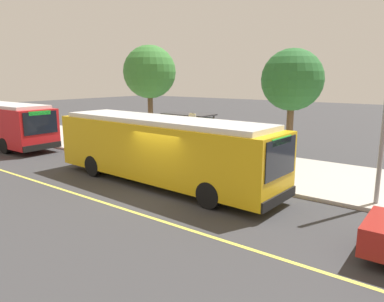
{
  "coord_description": "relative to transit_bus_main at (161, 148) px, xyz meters",
  "views": [
    {
      "loc": [
        9.54,
        -10.49,
        4.64
      ],
      "look_at": [
        0.76,
        1.05,
        1.69
      ],
      "focal_mm": 33.73,
      "sensor_mm": 36.0,
      "label": 1
    }
  ],
  "objects": [
    {
      "name": "sidewalk_curb",
      "position": [
        0.92,
        4.99,
        -1.54
      ],
      "size": [
        44.0,
        6.4,
        0.15
      ],
      "primitive_type": "cube",
      "color": "#B7B2A8",
      "rests_on": "ground_plane"
    },
    {
      "name": "waiting_bench",
      "position": [
        -2.38,
        4.78,
        -0.98
      ],
      "size": [
        1.6,
        0.48,
        0.95
      ],
      "color": "brown",
      "rests_on": "sidewalk_curb"
    },
    {
      "name": "pedestrian_commuter",
      "position": [
        -3.86,
        3.97,
        -0.5
      ],
      "size": [
        0.24,
        0.4,
        1.69
      ],
      "color": "#282D47",
      "rests_on": "sidewalk_curb"
    },
    {
      "name": "lane_stripe_center",
      "position": [
        0.92,
        -3.21,
        -1.61
      ],
      "size": [
        36.0,
        0.14,
        0.01
      ],
      "primitive_type": "cube",
      "color": "#E0D64C",
      "rests_on": "ground_plane"
    },
    {
      "name": "transit_bus_main",
      "position": [
        0.0,
        0.0,
        0.0
      ],
      "size": [
        11.49,
        3.0,
        2.95
      ],
      "color": "gold",
      "rests_on": "ground_plane"
    },
    {
      "name": "route_sign_post",
      "position": [
        -0.25,
        2.6,
        0.34
      ],
      "size": [
        0.44,
        0.08,
        2.8
      ],
      "color": "#333338",
      "rests_on": "sidewalk_curb"
    },
    {
      "name": "bus_shelter",
      "position": [
        -2.37,
        4.95,
        0.3
      ],
      "size": [
        2.9,
        1.6,
        2.48
      ],
      "color": "#333338",
      "rests_on": "sidewalk_curb"
    },
    {
      "name": "ground_plane",
      "position": [
        0.92,
        -1.01,
        -1.62
      ],
      "size": [
        120.0,
        120.0,
        0.0
      ],
      "primitive_type": "plane",
      "color": "#38383A"
    },
    {
      "name": "street_tree_near_shelter",
      "position": [
        -7.11,
        6.8,
        3.38
      ],
      "size": [
        3.59,
        3.59,
        6.68
      ],
      "color": "brown",
      "rests_on": "sidewalk_curb"
    },
    {
      "name": "street_tree_upstreet",
      "position": [
        3.01,
        6.95,
        2.89
      ],
      "size": [
        3.23,
        3.23,
        6.0
      ],
      "color": "brown",
      "rests_on": "sidewalk_curb"
    }
  ]
}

